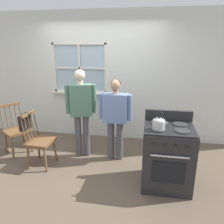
{
  "coord_description": "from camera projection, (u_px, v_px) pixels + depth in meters",
  "views": [
    {
      "loc": [
        1.01,
        -3.18,
        2.05
      ],
      "look_at": [
        0.44,
        0.09,
        1.0
      ],
      "focal_mm": 35.0,
      "sensor_mm": 36.0,
      "label": 1
    }
  ],
  "objects": [
    {
      "name": "wall_back",
      "position": [
        103.0,
        78.0,
        4.68
      ],
      "size": [
        6.4,
        0.16,
        2.7
      ],
      "color": "silver",
      "rests_on": "ground_plane"
    },
    {
      "name": "chair_near_wall",
      "position": [
        16.0,
        131.0,
        4.19
      ],
      "size": [
        0.57,
        0.57,
        0.95
      ],
      "rotation": [
        0.0,
        0.0,
        0.96
      ],
      "color": "brown",
      "rests_on": "ground_plane"
    },
    {
      "name": "person_elderly_left",
      "position": [
        81.0,
        107.0,
        3.9
      ],
      "size": [
        0.55,
        0.31,
        1.62
      ],
      "rotation": [
        0.0,
        0.0,
        0.29
      ],
      "color": "#4C4C51",
      "rests_on": "ground_plane"
    },
    {
      "name": "stove",
      "position": [
        167.0,
        156.0,
        3.2
      ],
      "size": [
        0.7,
        0.68,
        1.08
      ],
      "color": "#232326",
      "rests_on": "ground_plane"
    },
    {
      "name": "handbag",
      "position": [
        25.0,
        122.0,
        3.67
      ],
      "size": [
        0.2,
        0.22,
        0.31
      ],
      "color": "black",
      "rests_on": "chair_by_window"
    },
    {
      "name": "chair_by_window",
      "position": [
        39.0,
        142.0,
        3.72
      ],
      "size": [
        0.42,
        0.44,
        0.95
      ],
      "rotation": [
        0.0,
        0.0,
        1.52
      ],
      "color": "brown",
      "rests_on": "ground_plane"
    },
    {
      "name": "potted_plant",
      "position": [
        79.0,
        89.0,
        4.75
      ],
      "size": [
        0.14,
        0.14,
        0.31
      ],
      "color": "#935B3D",
      "rests_on": "wall_back"
    },
    {
      "name": "kettle",
      "position": [
        159.0,
        123.0,
        2.94
      ],
      "size": [
        0.21,
        0.17,
        0.25
      ],
      "color": "#B7B7BC",
      "rests_on": "stove"
    },
    {
      "name": "person_teen_center",
      "position": [
        115.0,
        113.0,
        3.81
      ],
      "size": [
        0.58,
        0.22,
        1.47
      ],
      "rotation": [
        0.0,
        0.0,
        -0.02
      ],
      "color": "#4C4C51",
      "rests_on": "ground_plane"
    },
    {
      "name": "ground_plane",
      "position": [
        86.0,
        167.0,
        3.77
      ],
      "size": [
        16.0,
        16.0,
        0.0
      ],
      "primitive_type": "plane",
      "color": "brown"
    }
  ]
}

